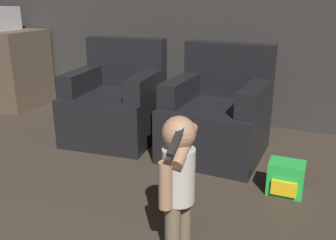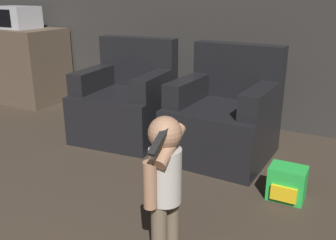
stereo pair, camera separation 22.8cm
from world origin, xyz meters
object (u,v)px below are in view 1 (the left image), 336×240
(armchair_left, at_px, (116,104))
(toy_backpack, at_px, (286,178))
(armchair_right, at_px, (217,117))
(person_toddler, at_px, (178,176))

(armchair_left, bearing_deg, toy_backpack, -22.27)
(armchair_left, bearing_deg, armchair_right, -5.12)
(armchair_left, relative_size, person_toddler, 1.20)
(armchair_right, height_order, toy_backpack, armchair_right)
(toy_backpack, bearing_deg, armchair_right, 141.79)
(armchair_right, bearing_deg, armchair_left, -177.63)
(person_toddler, relative_size, toy_backpack, 3.22)
(armchair_right, relative_size, toy_backpack, 3.86)
(person_toddler, bearing_deg, armchair_left, -123.98)
(armchair_left, xyz_separation_m, toy_backpack, (1.65, -0.51, -0.22))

